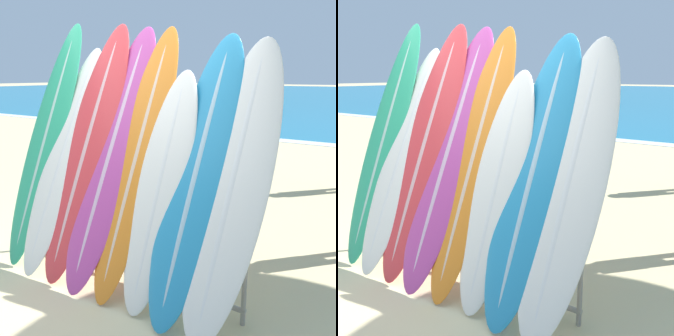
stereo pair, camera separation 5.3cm
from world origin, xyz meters
TOP-DOWN VIEW (x-y plane):
  - ground_plane at (0.00, 0.00)m, footprint 160.00×160.00m
  - surfboard_rack at (0.22, 0.43)m, footprint 2.55×0.04m
  - surfboard_slot_0 at (-0.89, 0.55)m, footprint 0.51×1.13m
  - surfboard_slot_1 at (-0.56, 0.50)m, footprint 0.52×1.17m
  - surfboard_slot_2 at (-0.26, 0.54)m, footprint 0.58×1.21m
  - surfboard_slot_3 at (0.05, 0.54)m, footprint 0.58×1.26m
  - surfboard_slot_4 at (0.36, 0.54)m, footprint 0.49×1.17m
  - surfboard_slot_5 at (0.69, 0.43)m, footprint 0.50×0.91m
  - surfboard_slot_6 at (1.00, 0.51)m, footprint 0.56×1.21m
  - surfboard_slot_7 at (1.32, 0.51)m, footprint 0.58×1.18m
  - person_mid_beach at (-0.04, 2.54)m, footprint 0.27×0.22m
  - person_far_left at (-1.00, 6.71)m, footprint 0.30×0.26m

SIDE VIEW (x-z plane):
  - ground_plane at x=0.00m, z-range 0.00..0.00m
  - surfboard_rack at x=0.22m, z-range 0.04..0.97m
  - person_mid_beach at x=-0.04m, z-range 0.07..1.69m
  - person_far_left at x=-1.00m, z-range 0.08..1.87m
  - surfboard_slot_5 at x=0.69m, z-range 0.00..1.99m
  - surfboard_slot_1 at x=-0.56m, z-range 0.00..2.23m
  - surfboard_slot_7 at x=1.32m, z-range 0.00..2.25m
  - surfboard_slot_6 at x=1.00m, z-range 0.00..2.30m
  - surfboard_slot_4 at x=0.36m, z-range 0.00..2.39m
  - surfboard_slot_3 at x=0.05m, z-range 0.00..2.41m
  - surfboard_slot_2 at x=-0.26m, z-range 0.00..2.46m
  - surfboard_slot_0 at x=-0.89m, z-range 0.00..2.50m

